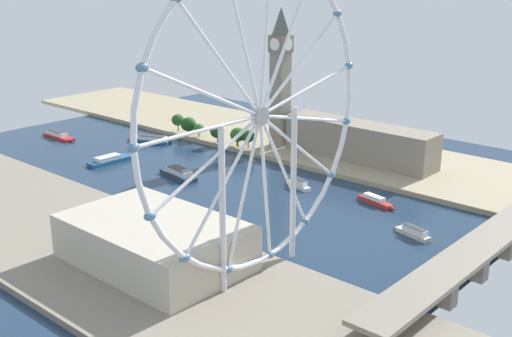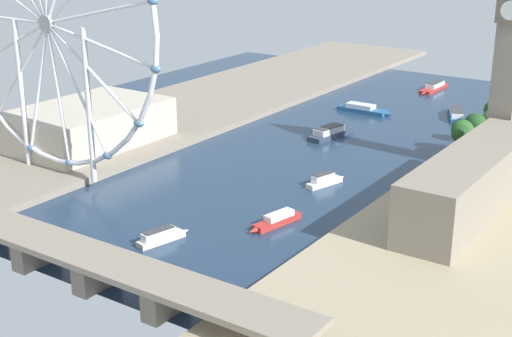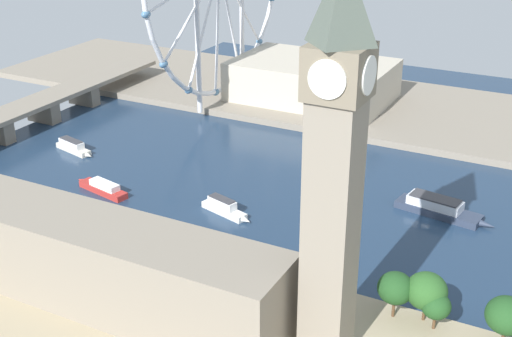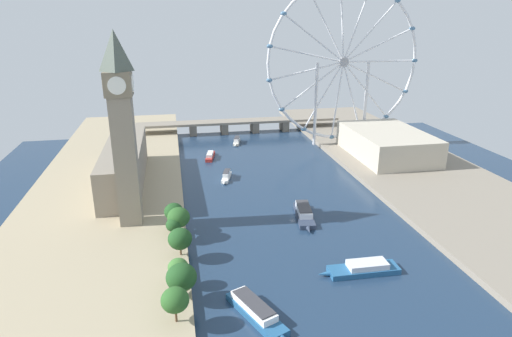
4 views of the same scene
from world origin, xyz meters
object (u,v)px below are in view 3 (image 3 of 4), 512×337
at_px(tour_boat_0, 73,147).
at_px(tour_boat_2, 438,208).
at_px(tour_boat_6, 102,188).
at_px(tour_boat_3, 224,208).
at_px(riverside_hall, 312,80).
at_px(river_bridge, 20,113).
at_px(clock_tower, 334,167).
at_px(parliament_block, 105,264).

bearing_deg(tour_boat_0, tour_boat_2, 19.01).
height_order(tour_boat_0, tour_boat_6, tour_boat_0).
xyz_separation_m(tour_boat_0, tour_boat_3, (-19.28, -83.64, 0.09)).
xyz_separation_m(riverside_hall, river_bridge, (-94.68, 100.70, -4.21)).
relative_size(clock_tower, tour_boat_2, 2.69).
relative_size(tour_boat_3, tour_boat_6, 0.83).
distance_m(parliament_block, tour_boat_2, 116.83).
xyz_separation_m(tour_boat_3, tour_boat_6, (-6.14, 47.87, -0.37)).
bearing_deg(parliament_block, clock_tower, -82.44).
distance_m(river_bridge, tour_boat_3, 123.76).
xyz_separation_m(clock_tower, river_bridge, (82.81, 180.25, -43.18)).
bearing_deg(parliament_block, tour_boat_6, 40.26).
relative_size(parliament_block, tour_boat_2, 2.96).
height_order(parliament_block, tour_boat_2, parliament_block).
bearing_deg(riverside_hall, clock_tower, -155.86).
height_order(parliament_block, riverside_hall, parliament_block).
xyz_separation_m(clock_tower, tour_boat_3, (55.38, 59.72, -49.15)).
distance_m(river_bridge, tour_boat_0, 38.27).
height_order(riverside_hall, tour_boat_6, riverside_hall).
relative_size(tour_boat_2, tour_boat_3, 1.61).
bearing_deg(tour_boat_6, clock_tower, 167.21).
relative_size(tour_boat_0, tour_boat_3, 1.01).
height_order(river_bridge, tour_boat_6, river_bridge).
bearing_deg(tour_boat_6, river_bridge, -13.00).
height_order(parliament_block, river_bridge, parliament_block).
relative_size(river_bridge, tour_boat_2, 5.34).
relative_size(clock_tower, river_bridge, 0.50).
bearing_deg(tour_boat_0, riverside_hall, 71.85).
relative_size(riverside_hall, tour_boat_6, 2.94).
relative_size(tour_boat_0, tour_boat_6, 0.85).
height_order(riverside_hall, tour_boat_3, riverside_hall).
relative_size(riverside_hall, tour_boat_0, 3.48).
height_order(clock_tower, parliament_block, clock_tower).
relative_size(clock_tower, tour_boat_6, 3.62).
bearing_deg(tour_boat_6, parliament_block, 142.06).
height_order(clock_tower, river_bridge, clock_tower).
bearing_deg(tour_boat_3, tour_boat_2, 42.64).
bearing_deg(river_bridge, tour_boat_6, -114.80).
relative_size(river_bridge, tour_boat_3, 8.62).
height_order(river_bridge, tour_boat_2, river_bridge).
relative_size(clock_tower, parliament_block, 0.91).
xyz_separation_m(clock_tower, riverside_hall, (177.49, 79.55, -38.97)).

